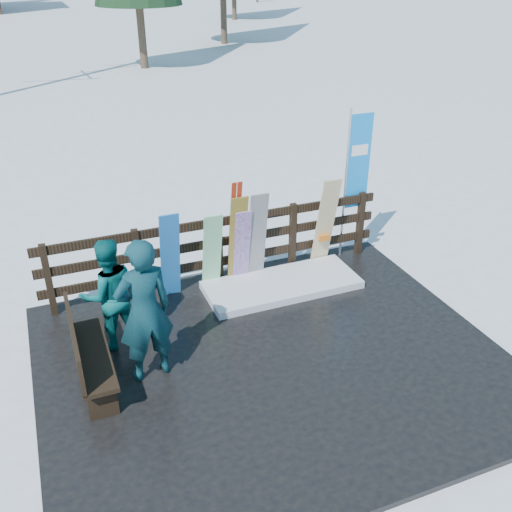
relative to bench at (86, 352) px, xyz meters
name	(u,v)px	position (x,y,z in m)	size (l,w,h in m)	color
ground	(273,363)	(2.31, -0.36, -0.60)	(700.00, 700.00, 0.00)	white
deck	(273,361)	(2.31, -0.36, -0.56)	(6.00, 5.00, 0.08)	black
fence	(219,245)	(2.31, 1.84, 0.14)	(5.60, 0.10, 1.15)	black
snow_patch	(282,285)	(3.16, 1.24, -0.46)	(2.46, 1.00, 0.12)	white
bench	(86,352)	(0.00, 0.00, 0.00)	(0.41, 1.50, 0.97)	black
snowboard_0	(170,256)	(1.47, 1.62, 0.22)	(0.30, 0.03, 1.48)	blue
snowboard_1	(212,252)	(2.13, 1.62, 0.16)	(0.29, 0.03, 1.37)	white
snowboard_2	(238,241)	(2.55, 1.62, 0.27)	(0.28, 0.03, 1.58)	yellow
snowboard_3	(242,247)	(2.62, 1.62, 0.14)	(0.26, 0.03, 1.32)	silver
snowboard_4	(257,238)	(2.88, 1.62, 0.26)	(0.30, 0.03, 1.57)	black
snowboard_5	(325,223)	(4.09, 1.62, 0.30)	(0.32, 0.03, 1.67)	white
ski_pair_a	(234,233)	(2.53, 1.69, 0.38)	(0.16, 0.35, 1.79)	#B62D16
ski_pair_b	(322,223)	(4.07, 1.69, 0.28)	(0.17, 0.30, 1.60)	black
rental_flag	(355,168)	(4.75, 1.89, 1.09)	(0.45, 0.04, 2.60)	silver
person_front	(144,311)	(0.74, -0.05, 0.44)	(0.70, 0.46, 1.92)	#0D4B43
person_back	(109,294)	(0.43, 0.77, 0.27)	(0.77, 0.60, 1.58)	#085758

